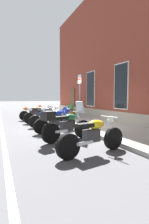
# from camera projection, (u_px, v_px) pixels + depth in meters

# --- Properties ---
(ground_plane) EXTENTS (140.00, 140.00, 0.00)m
(ground_plane) POSITION_uv_depth(u_px,v_px,m) (72.00, 128.00, 9.00)
(ground_plane) COLOR #424244
(sidewalk) EXTENTS (27.24, 2.91, 0.13)m
(sidewalk) POSITION_uv_depth(u_px,v_px,m) (98.00, 125.00, 9.56)
(sidewalk) COLOR gray
(sidewalk) RESTS_ON ground_plane
(lane_stripe) EXTENTS (27.24, 0.12, 0.01)m
(lane_stripe) POSITION_uv_depth(u_px,v_px,m) (2.00, 132.00, 7.76)
(lane_stripe) COLOR silver
(lane_stripe) RESTS_ON ground_plane
(motorcycle_orange_sport) EXTENTS (0.89, 1.97, 0.99)m
(motorcycle_orange_sport) POSITION_uv_depth(u_px,v_px,m) (35.00, 112.00, 12.29)
(motorcycle_orange_sport) COLOR black
(motorcycle_orange_sport) RESTS_ON ground_plane
(motorcycle_white_sport) EXTENTS (0.79, 2.11, 1.06)m
(motorcycle_white_sport) POSITION_uv_depth(u_px,v_px,m) (42.00, 113.00, 10.85)
(motorcycle_white_sport) COLOR black
(motorcycle_white_sport) RESTS_ON ground_plane
(motorcycle_black_naked) EXTENTS (0.78, 1.94, 1.01)m
(motorcycle_black_naked) POSITION_uv_depth(u_px,v_px,m) (47.00, 117.00, 9.34)
(motorcycle_black_naked) COLOR black
(motorcycle_black_naked) RESTS_ON ground_plane
(motorcycle_blue_sport) EXTENTS (0.76, 2.00, 1.08)m
(motorcycle_blue_sport) POSITION_uv_depth(u_px,v_px,m) (57.00, 119.00, 7.85)
(motorcycle_blue_sport) COLOR black
(motorcycle_blue_sport) RESTS_ON ground_plane
(motorcycle_green_touring) EXTENTS (0.91, 1.98, 1.35)m
(motorcycle_green_touring) POSITION_uv_depth(u_px,v_px,m) (65.00, 125.00, 6.24)
(motorcycle_green_touring) COLOR black
(motorcycle_green_touring) RESTS_ON ground_plane
(motorcycle_yellow_naked) EXTENTS (0.71, 2.15, 0.97)m
(motorcycle_yellow_naked) POSITION_uv_depth(u_px,v_px,m) (94.00, 136.00, 4.78)
(motorcycle_yellow_naked) COLOR black
(motorcycle_yellow_naked) RESTS_ON ground_plane
(parking_sign) EXTENTS (0.36, 0.07, 2.56)m
(parking_sign) POSITION_uv_depth(u_px,v_px,m) (80.00, 92.00, 9.52)
(parking_sign) COLOR #4C4C51
(parking_sign) RESTS_ON sidewalk
(barrel_planter) EXTENTS (0.62, 0.62, 0.93)m
(barrel_planter) POSITION_uv_depth(u_px,v_px,m) (71.00, 113.00, 11.74)
(barrel_planter) COLOR brown
(barrel_planter) RESTS_ON sidewalk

